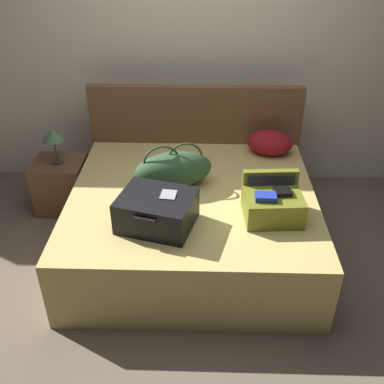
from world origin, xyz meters
name	(u,v)px	position (x,y,z in m)	size (l,w,h in m)	color
ground_plane	(191,284)	(0.00, 0.00, 0.00)	(12.00, 12.00, 0.00)	#6B5B4C
back_wall	(197,47)	(0.00, 1.65, 1.30)	(8.00, 0.10, 2.60)	beige
bed	(192,223)	(0.00, 0.40, 0.27)	(1.84, 1.69, 0.54)	tan
headboard	(195,142)	(0.00, 1.28, 0.53)	(1.88, 0.08, 1.07)	brown
hard_case_large	(157,210)	(-0.23, 0.02, 0.66)	(0.57, 0.50, 0.23)	black
hard_case_medium	(273,203)	(0.56, 0.13, 0.65)	(0.41, 0.36, 0.29)	olive
duffel_bag	(173,170)	(-0.15, 0.51, 0.69)	(0.65, 0.44, 0.36)	#2D4C2D
pillow_near_headboard	(270,143)	(0.64, 1.07, 0.65)	(0.39, 0.26, 0.21)	maroon
nightstand	(62,185)	(-1.20, 0.99, 0.23)	(0.44, 0.40, 0.47)	brown
table_lamp	(53,136)	(-1.20, 0.99, 0.72)	(0.18, 0.18, 0.32)	#3F3833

